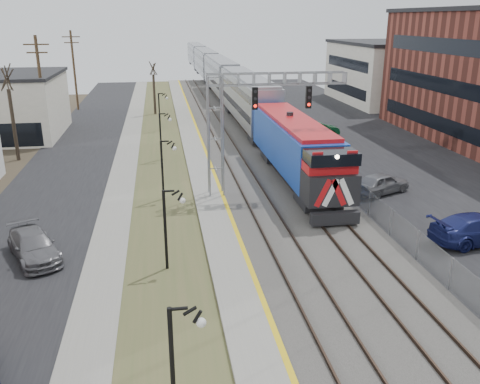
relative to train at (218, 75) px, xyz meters
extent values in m
cube|color=black|center=(-17.00, -42.29, -2.92)|extent=(7.00, 120.00, 0.04)
cube|color=gray|center=(-12.50, -42.29, -2.90)|extent=(2.00, 120.00, 0.08)
cube|color=#46502A|center=(-9.50, -42.29, -2.91)|extent=(4.00, 120.00, 0.06)
cube|color=gray|center=(-6.50, -42.29, -2.82)|extent=(2.00, 120.00, 0.24)
cube|color=#595651|center=(-1.50, -42.29, -2.84)|extent=(8.00, 120.00, 0.20)
cube|color=black|center=(10.50, -42.29, -2.92)|extent=(16.00, 120.00, 0.04)
cube|color=gold|center=(-5.62, -42.29, -2.69)|extent=(0.24, 120.00, 0.01)
cube|color=#2D2119|center=(-4.25, -42.29, -2.66)|extent=(0.08, 120.00, 0.15)
cube|color=#2D2119|center=(-2.75, -42.29, -2.66)|extent=(0.08, 120.00, 0.15)
cube|color=#2D2119|center=(-0.75, -42.29, -2.66)|extent=(0.08, 120.00, 0.15)
cube|color=#2D2119|center=(0.75, -42.29, -2.66)|extent=(0.08, 120.00, 0.15)
cube|color=#143CA4|center=(0.00, -47.19, -0.46)|extent=(3.00, 17.00, 4.25)
cube|color=black|center=(0.00, -55.89, -2.24)|extent=(2.80, 0.50, 0.70)
cube|color=#9A9EA4|center=(0.00, -26.89, 0.07)|extent=(3.00, 22.00, 5.33)
cube|color=#9A9EA4|center=(0.00, -4.09, 0.07)|extent=(3.00, 22.00, 5.33)
cube|color=#9A9EA4|center=(0.00, 18.71, 0.07)|extent=(3.00, 22.00, 5.33)
cube|color=#9A9EA4|center=(0.00, 41.51, 0.07)|extent=(3.00, 22.00, 5.33)
cube|color=gray|center=(-6.00, -49.29, 1.06)|extent=(1.00, 1.00, 8.00)
cube|color=gray|center=(-2.00, -49.29, 4.81)|extent=(9.00, 0.80, 0.80)
cube|color=black|center=(-3.50, -49.74, 3.66)|extent=(0.35, 0.25, 1.40)
cube|color=black|center=(0.00, -49.74, 3.66)|extent=(0.35, 0.25, 1.40)
cylinder|color=black|center=(-9.50, -69.29, -0.94)|extent=(0.14, 0.14, 4.00)
cylinder|color=black|center=(-9.50, -59.29, -0.94)|extent=(0.14, 0.14, 4.00)
cylinder|color=black|center=(-9.50, -49.29, -0.94)|extent=(0.14, 0.14, 4.00)
cylinder|color=black|center=(-9.50, -39.29, -0.94)|extent=(0.14, 0.14, 4.00)
cylinder|color=black|center=(-9.50, -27.29, -0.94)|extent=(0.14, 0.14, 4.00)
cylinder|color=#4C3823|center=(-20.00, -32.29, 2.06)|extent=(0.28, 0.28, 10.00)
cylinder|color=#4C3823|center=(-20.00, -12.29, 2.06)|extent=(0.28, 0.28, 10.00)
cube|color=gray|center=(2.70, -42.29, -2.14)|extent=(0.04, 120.00, 1.60)
cube|color=beige|center=(24.50, -12.29, 1.06)|extent=(16.00, 18.00, 8.00)
cylinder|color=#382D23|center=(-21.50, -37.29, 0.04)|extent=(0.30, 0.30, 5.95)
cylinder|color=#382D23|center=(-10.00, -17.29, -0.49)|extent=(0.30, 0.30, 4.90)
imported|color=navy|center=(6.94, -58.82, -2.16)|extent=(5.56, 2.72, 1.56)
imported|color=slate|center=(5.21, -50.39, -2.21)|extent=(4.59, 3.30, 1.45)
imported|color=#0D4522|center=(6.41, -32.31, -2.25)|extent=(4.27, 1.68, 1.38)
imported|color=slate|center=(-16.00, -57.10, -2.27)|extent=(3.66, 4.99, 1.34)
camera|label=1|loc=(-9.49, -81.34, 8.43)|focal=38.00mm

